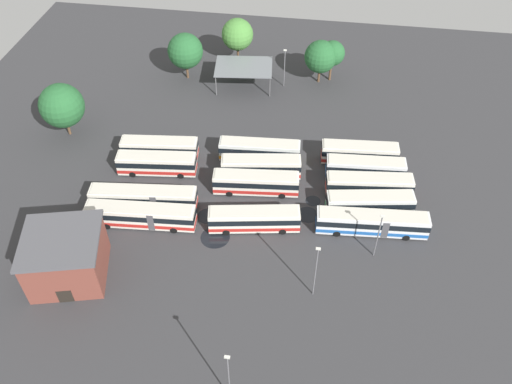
{
  "coord_description": "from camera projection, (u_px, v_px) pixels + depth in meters",
  "views": [
    {
      "loc": [
        -8.16,
        56.07,
        55.06
      ],
      "look_at": [
        0.05,
        1.59,
        1.49
      ],
      "focal_mm": 37.54,
      "sensor_mm": 36.0,
      "label": 1
    }
  ],
  "objects": [
    {
      "name": "puddle_between_rows",
      "position": [
        208.0,
        216.0,
        75.46
      ],
      "size": [
        2.98,
        2.98,
        0.01
      ],
      "primitive_type": "cylinder",
      "color": "black",
      "rests_on": "ground_plane"
    },
    {
      "name": "bus_row0_slot0",
      "position": [
        360.0,
        153.0,
        82.59
      ],
      "size": [
        11.88,
        3.41,
        3.42
      ],
      "color": "silver",
      "rests_on": "ground_plane"
    },
    {
      "name": "bus_row2_slot1",
      "position": [
        157.0,
        163.0,
        80.83
      ],
      "size": [
        12.1,
        3.81,
        3.42
      ],
      "color": "silver",
      "rests_on": "ground_plane"
    },
    {
      "name": "lamp_post_near_entrance",
      "position": [
        229.0,
        376.0,
        53.25
      ],
      "size": [
        0.56,
        0.28,
        8.68
      ],
      "color": "slate",
      "rests_on": "ground_plane"
    },
    {
      "name": "bus_row0_slot2",
      "position": [
        369.0,
        185.0,
        77.43
      ],
      "size": [
        12.62,
        3.85,
        3.42
      ],
      "color": "silver",
      "rests_on": "ground_plane"
    },
    {
      "name": "tree_northeast",
      "position": [
        237.0,
        34.0,
        100.89
      ],
      "size": [
        5.98,
        5.98,
        9.08
      ],
      "color": "brown",
      "rests_on": "ground_plane"
    },
    {
      "name": "tree_north_edge",
      "position": [
        321.0,
        57.0,
        96.68
      ],
      "size": [
        5.91,
        5.91,
        8.18
      ],
      "color": "brown",
      "rests_on": "ground_plane"
    },
    {
      "name": "bus_row2_slot0",
      "position": [
        160.0,
        148.0,
        83.44
      ],
      "size": [
        12.09,
        3.81,
        3.42
      ],
      "color": "silver",
      "rests_on": "ground_plane"
    },
    {
      "name": "bus_row0_slot1",
      "position": [
        365.0,
        168.0,
        80.04
      ],
      "size": [
        11.88,
        3.33,
        3.42
      ],
      "color": "silver",
      "rests_on": "ground_plane"
    },
    {
      "name": "bus_row1_slot0",
      "position": [
        260.0,
        150.0,
        83.06
      ],
      "size": [
        12.67,
        3.33,
        3.42
      ],
      "color": "silver",
      "rests_on": "ground_plane"
    },
    {
      "name": "bus_row1_slot4",
      "position": [
        254.0,
        219.0,
        72.6
      ],
      "size": [
        12.67,
        4.58,
        3.42
      ],
      "color": "silver",
      "rests_on": "ground_plane"
    },
    {
      "name": "ground_plane",
      "position": [
        258.0,
        192.0,
        79.0
      ],
      "size": [
        111.87,
        111.87,
        0.0
      ],
      "primitive_type": "plane",
      "color": "#333335"
    },
    {
      "name": "lamp_post_far_corner",
      "position": [
        316.0,
        270.0,
        62.69
      ],
      "size": [
        0.56,
        0.28,
        8.76
      ],
      "color": "slate",
      "rests_on": "ground_plane"
    },
    {
      "name": "bus_row2_slot3",
      "position": [
        144.0,
        198.0,
        75.54
      ],
      "size": [
        15.23,
        4.11,
        3.42
      ],
      "color": "silver",
      "rests_on": "ground_plane"
    },
    {
      "name": "bus_row0_slot4",
      "position": [
        372.0,
        223.0,
        72.11
      ],
      "size": [
        15.19,
        3.63,
        3.42
      ],
      "color": "silver",
      "rests_on": "ground_plane"
    },
    {
      "name": "maintenance_shelter",
      "position": [
        244.0,
        67.0,
        96.75
      ],
      "size": [
        11.01,
        8.41,
        4.01
      ],
      "color": "slate",
      "rests_on": "ground_plane"
    },
    {
      "name": "puddle_front_lane",
      "position": [
        215.0,
        237.0,
        72.62
      ],
      "size": [
        4.0,
        4.0,
        0.01
      ],
      "primitive_type": "cylinder",
      "color": "black",
      "rests_on": "ground_plane"
    },
    {
      "name": "depot_building",
      "position": [
        66.0,
        257.0,
        65.88
      ],
      "size": [
        11.3,
        11.08,
        6.73
      ],
      "color": "brown",
      "rests_on": "ground_plane"
    },
    {
      "name": "puddle_centre_drain",
      "position": [
        307.0,
        215.0,
        75.65
      ],
      "size": [
        3.15,
        3.15,
        0.01
      ],
      "primitive_type": "cylinder",
      "color": "black",
      "rests_on": "ground_plane"
    },
    {
      "name": "bus_row1_slot1",
      "position": [
        261.0,
        166.0,
        80.32
      ],
      "size": [
        12.15,
        4.2,
        3.42
      ],
      "color": "silver",
      "rests_on": "ground_plane"
    },
    {
      "name": "bus_row0_slot3",
      "position": [
        370.0,
        203.0,
        74.74
      ],
      "size": [
        12.4,
        4.46,
        3.42
      ],
      "color": "silver",
      "rests_on": "ground_plane"
    },
    {
      "name": "tree_east_edge",
      "position": [
        332.0,
        53.0,
        96.96
      ],
      "size": [
        4.59,
        4.59,
        7.83
      ],
      "color": "brown",
      "rests_on": "ground_plane"
    },
    {
      "name": "bus_row2_slot4",
      "position": [
        141.0,
        215.0,
        73.08
      ],
      "size": [
        15.19,
        3.6,
        3.42
      ],
      "color": "silver",
      "rests_on": "ground_plane"
    },
    {
      "name": "lamp_post_mid_lot",
      "position": [
        285.0,
        66.0,
        96.37
      ],
      "size": [
        0.56,
        0.28,
        7.45
      ],
      "color": "slate",
      "rests_on": "ground_plane"
    },
    {
      "name": "bus_row1_slot2",
      "position": [
        256.0,
        183.0,
        77.77
      ],
      "size": [
        12.63,
        3.72,
        3.42
      ],
      "color": "silver",
      "rests_on": "ground_plane"
    },
    {
      "name": "puddle_back_corner",
      "position": [
        313.0,
        201.0,
        77.64
      ],
      "size": [
        2.19,
        2.19,
        0.01
      ],
      "primitive_type": "cylinder",
      "color": "black",
      "rests_on": "ground_plane"
    },
    {
      "name": "tree_northwest",
      "position": [
        62.0,
        106.0,
        85.05
      ],
      "size": [
        7.14,
        7.14,
        9.2
      ],
      "color": "brown",
      "rests_on": "ground_plane"
    },
    {
      "name": "tree_south_edge",
      "position": [
        185.0,
        51.0,
        97.4
      ],
      "size": [
        6.46,
        6.46,
        8.84
      ],
      "color": "brown",
      "rests_on": "ground_plane"
    },
    {
      "name": "lamp_post_by_building",
      "position": [
        378.0,
        234.0,
        67.5
      ],
      "size": [
        0.56,
        0.28,
        7.55
      ],
      "color": "slate",
      "rests_on": "ground_plane"
    }
  ]
}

